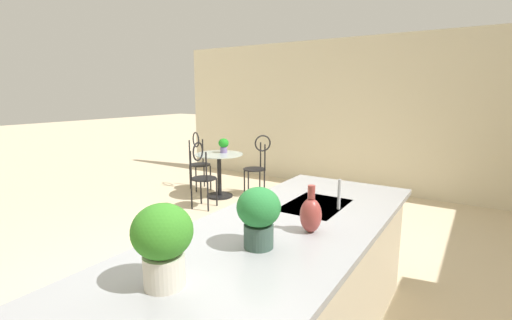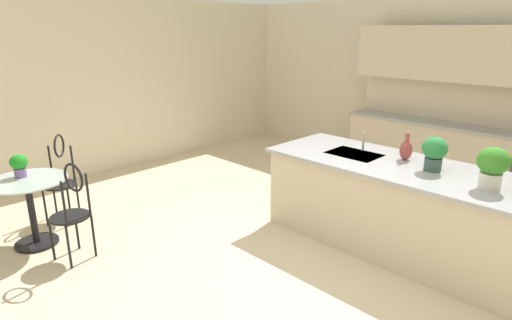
# 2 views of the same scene
# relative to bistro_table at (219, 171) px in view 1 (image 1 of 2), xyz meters

# --- Properties ---
(ground_plane) EXTENTS (40.00, 40.00, 0.00)m
(ground_plane) POSITION_rel_bistro_table_xyz_m (2.46, 1.83, -0.45)
(ground_plane) COLOR beige
(wall_left_window) EXTENTS (0.12, 7.80, 2.70)m
(wall_left_window) POSITION_rel_bistro_table_xyz_m (-1.80, 1.83, 0.90)
(wall_left_window) COLOR beige
(wall_left_window) RESTS_ON ground
(kitchen_island) EXTENTS (2.80, 1.06, 0.92)m
(kitchen_island) POSITION_rel_bistro_table_xyz_m (2.76, 2.68, 0.02)
(kitchen_island) COLOR beige
(kitchen_island) RESTS_ON ground
(bistro_table) EXTENTS (0.80, 0.80, 0.74)m
(bistro_table) POSITION_rel_bistro_table_xyz_m (0.00, 0.00, 0.00)
(bistro_table) COLOR black
(bistro_table) RESTS_ON ground
(chair_near_window) EXTENTS (0.51, 0.52, 1.04)m
(chair_near_window) POSITION_rel_bistro_table_xyz_m (-0.21, -0.64, 0.13)
(chair_near_window) COLOR black
(chair_near_window) RESTS_ON ground
(chair_by_island) EXTENTS (0.54, 0.54, 1.04)m
(chair_by_island) POSITION_rel_bistro_table_xyz_m (-0.43, 0.49, 0.13)
(chair_by_island) COLOR black
(chair_by_island) RESTS_ON ground
(chair_toward_desk) EXTENTS (0.51, 0.45, 1.04)m
(chair_toward_desk) POSITION_rel_bistro_table_xyz_m (0.64, 0.18, 0.13)
(chair_toward_desk) COLOR black
(chair_toward_desk) RESTS_ON ground
(sink_faucet) EXTENTS (0.02, 0.02, 0.22)m
(sink_faucet) POSITION_rel_bistro_table_xyz_m (2.21, 2.86, 0.58)
(sink_faucet) COLOR #B2B5BA
(sink_faucet) RESTS_ON kitchen_island
(potted_plant_on_table) EXTENTS (0.17, 0.17, 0.24)m
(potted_plant_on_table) POSITION_rel_bistro_table_xyz_m (-0.14, -0.01, 0.43)
(potted_plant_on_table) COLOR #7A669E
(potted_plant_on_table) RESTS_ON bistro_table
(potted_plant_counter_near) EXTENTS (0.24, 0.24, 0.33)m
(potted_plant_counter_near) POSITION_rel_bistro_table_xyz_m (3.06, 2.72, 0.66)
(potted_plant_counter_near) COLOR #385147
(potted_plant_counter_near) RESTS_ON kitchen_island
(potted_plant_counter_far) EXTENTS (0.26, 0.26, 0.37)m
(potted_plant_counter_far) POSITION_rel_bistro_table_xyz_m (3.61, 2.58, 0.68)
(potted_plant_counter_far) COLOR beige
(potted_plant_counter_far) RESTS_ON kitchen_island
(vase_on_counter) EXTENTS (0.13, 0.13, 0.29)m
(vase_on_counter) POSITION_rel_bistro_table_xyz_m (2.71, 2.86, 0.58)
(vase_on_counter) COLOR #993D38
(vase_on_counter) RESTS_ON kitchen_island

